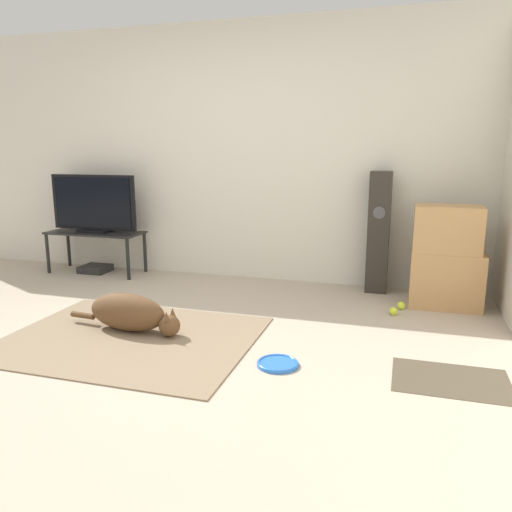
% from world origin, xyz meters
% --- Properties ---
extents(ground_plane, '(12.00, 12.00, 0.00)m').
position_xyz_m(ground_plane, '(0.00, 0.00, 0.00)').
color(ground_plane, '#B2A38E').
extents(wall_back, '(8.00, 0.06, 2.55)m').
position_xyz_m(wall_back, '(0.00, 2.10, 1.27)').
color(wall_back, beige).
rests_on(wall_back, ground_plane).
extents(area_rug, '(1.74, 1.39, 0.01)m').
position_xyz_m(area_rug, '(-0.06, 0.17, 0.01)').
color(area_rug, '#847056').
rests_on(area_rug, ground_plane).
extents(dog, '(0.94, 0.29, 0.28)m').
position_xyz_m(dog, '(-0.12, 0.29, 0.14)').
color(dog, brown).
rests_on(dog, area_rug).
extents(frisbee, '(0.26, 0.26, 0.03)m').
position_xyz_m(frisbee, '(1.06, 0.03, 0.01)').
color(frisbee, blue).
rests_on(frisbee, ground_plane).
extents(cardboard_box_lower, '(0.59, 0.37, 0.48)m').
position_xyz_m(cardboard_box_lower, '(2.13, 1.61, 0.24)').
color(cardboard_box_lower, tan).
rests_on(cardboard_box_lower, ground_plane).
extents(cardboard_box_upper, '(0.54, 0.34, 0.39)m').
position_xyz_m(cardboard_box_upper, '(2.11, 1.60, 0.67)').
color(cardboard_box_upper, tan).
rests_on(cardboard_box_upper, cardboard_box_lower).
extents(floor_speaker, '(0.20, 0.20, 1.13)m').
position_xyz_m(floor_speaker, '(1.54, 1.92, 0.56)').
color(floor_speaker, '#2D2823').
rests_on(floor_speaker, ground_plane).
extents(tv_stand, '(1.04, 0.41, 0.45)m').
position_xyz_m(tv_stand, '(-1.42, 1.80, 0.39)').
color(tv_stand, black).
rests_on(tv_stand, ground_plane).
extents(tv, '(0.99, 0.20, 0.61)m').
position_xyz_m(tv, '(-1.42, 1.80, 0.75)').
color(tv, black).
rests_on(tv, tv_stand).
extents(tennis_ball_by_boxes, '(0.07, 0.07, 0.07)m').
position_xyz_m(tennis_ball_by_boxes, '(1.72, 1.24, 0.03)').
color(tennis_ball_by_boxes, '#C6E033').
rests_on(tennis_ball_by_boxes, ground_plane).
extents(tennis_ball_near_speaker, '(0.07, 0.07, 0.07)m').
position_xyz_m(tennis_ball_near_speaker, '(1.78, 1.41, 0.03)').
color(tennis_ball_near_speaker, '#C6E033').
rests_on(tennis_ball_near_speaker, ground_plane).
extents(game_console, '(0.29, 0.27, 0.07)m').
position_xyz_m(game_console, '(-1.46, 1.80, 0.04)').
color(game_console, black).
rests_on(game_console, ground_plane).
extents(door_mat, '(0.66, 0.48, 0.01)m').
position_xyz_m(door_mat, '(2.08, 0.12, 0.00)').
color(door_mat, '#4C4233').
rests_on(door_mat, ground_plane).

